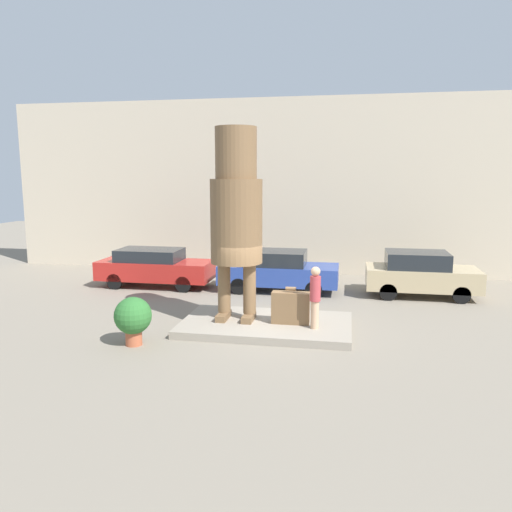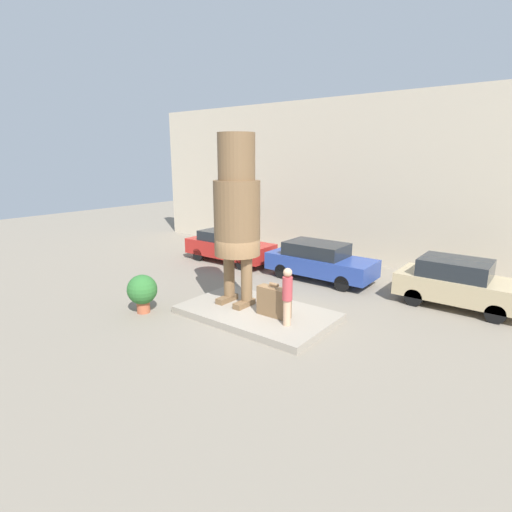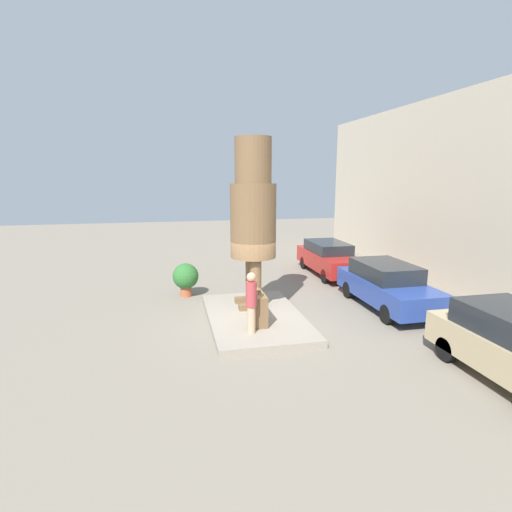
% 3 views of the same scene
% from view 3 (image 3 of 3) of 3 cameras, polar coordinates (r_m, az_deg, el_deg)
% --- Properties ---
extents(ground_plane, '(60.00, 60.00, 0.00)m').
position_cam_3_polar(ground_plane, '(13.21, -0.14, -9.29)').
color(ground_plane, gray).
extents(pedestal, '(5.01, 3.01, 0.23)m').
position_cam_3_polar(pedestal, '(13.17, -0.14, -8.83)').
color(pedestal, gray).
rests_on(pedestal, ground_plane).
extents(building_backdrop, '(28.00, 0.60, 7.98)m').
position_cam_3_polar(building_backdrop, '(16.76, 31.82, 7.39)').
color(building_backdrop, beige).
rests_on(building_backdrop, ground_plane).
extents(statue_figure, '(1.53, 1.53, 5.67)m').
position_cam_3_polar(statue_figure, '(13.34, -0.41, 6.57)').
color(statue_figure, brown).
rests_on(statue_figure, pedestal).
extents(giant_suitcase, '(1.10, 0.38, 1.10)m').
position_cam_3_polar(giant_suitcase, '(12.29, 0.29, -7.43)').
color(giant_suitcase, brown).
rests_on(giant_suitcase, pedestal).
extents(tourist, '(0.30, 0.30, 1.78)m').
position_cam_3_polar(tourist, '(11.38, -0.66, -6.32)').
color(tourist, tan).
rests_on(tourist, pedestal).
extents(parked_car_red, '(4.64, 1.74, 1.55)m').
position_cam_3_polar(parked_car_red, '(19.41, 10.38, -0.22)').
color(parked_car_red, '#B2231E').
rests_on(parked_car_red, ground_plane).
extents(parked_car_blue, '(4.62, 1.83, 1.61)m').
position_cam_3_polar(parked_car_blue, '(15.04, 18.19, -3.92)').
color(parked_car_blue, '#284293').
rests_on(parked_car_blue, ground_plane).
extents(planter_pot, '(1.01, 1.01, 1.32)m').
position_cam_3_polar(planter_pot, '(15.85, -10.02, -3.00)').
color(planter_pot, '#AD5638').
rests_on(planter_pot, ground_plane).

